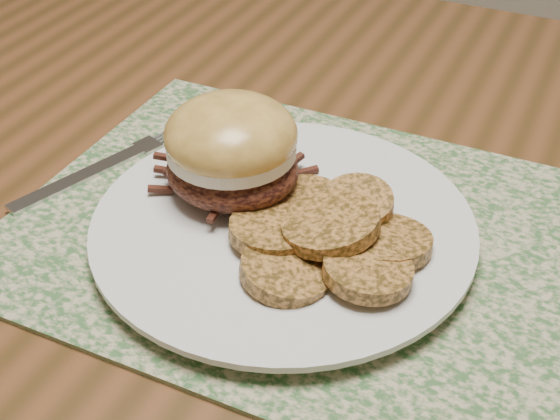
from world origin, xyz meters
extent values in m
cube|color=brown|center=(0.00, 0.00, 0.73)|extent=(1.50, 0.90, 0.04)
cylinder|color=brown|center=(-0.69, 0.39, 0.35)|extent=(0.06, 0.06, 0.71)
cube|color=#375F31|center=(0.03, -0.03, 0.75)|extent=(0.45, 0.33, 0.00)
cylinder|color=silver|center=(0.00, -0.05, 0.76)|extent=(0.26, 0.26, 0.02)
ellipsoid|color=black|center=(-0.05, -0.03, 0.79)|extent=(0.12, 0.12, 0.04)
cylinder|color=beige|center=(-0.05, -0.03, 0.81)|extent=(0.12, 0.12, 0.01)
ellipsoid|color=gold|center=(-0.05, -0.03, 0.82)|extent=(0.12, 0.12, 0.05)
cylinder|color=#A66C31|center=(0.01, -0.03, 0.78)|extent=(0.08, 0.08, 0.01)
cylinder|color=#A66C31|center=(0.05, -0.02, 0.78)|extent=(0.07, 0.08, 0.02)
cylinder|color=#A66C31|center=(0.08, -0.04, 0.78)|extent=(0.07, 0.07, 0.02)
cylinder|color=#A66C31|center=(0.01, -0.07, 0.78)|extent=(0.07, 0.07, 0.02)
cylinder|color=#A66C31|center=(0.04, -0.06, 0.79)|extent=(0.09, 0.09, 0.03)
cylinder|color=#A66C31|center=(0.08, -0.08, 0.78)|extent=(0.07, 0.07, 0.02)
cylinder|color=#A66C31|center=(0.03, -0.10, 0.78)|extent=(0.09, 0.09, 0.02)
cube|color=#BABAC1|center=(-0.18, -0.05, 0.76)|extent=(0.05, 0.12, 0.00)
cube|color=#BABAC1|center=(-0.15, 0.02, 0.76)|extent=(0.03, 0.02, 0.00)
camera|label=1|loc=(0.19, -0.44, 1.11)|focal=50.00mm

